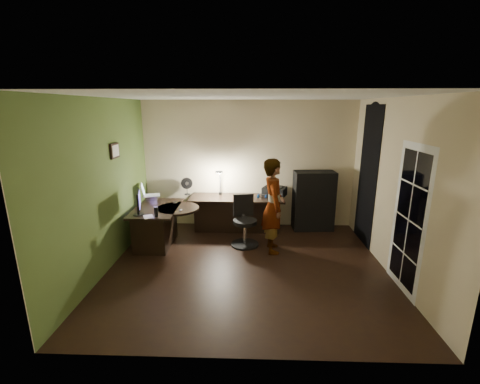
{
  "coord_description": "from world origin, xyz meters",
  "views": [
    {
      "loc": [
        0.05,
        -4.8,
        2.55
      ],
      "look_at": [
        -0.15,
        1.05,
        1.0
      ],
      "focal_mm": 24.0,
      "sensor_mm": 36.0,
      "label": 1
    }
  ],
  "objects_px": {
    "desk_left": "(158,226)",
    "monitor": "(138,207)",
    "cabinet": "(313,201)",
    "office_chair": "(245,222)",
    "person": "(273,206)",
    "desk_right": "(237,214)"
  },
  "relations": [
    {
      "from": "monitor",
      "to": "desk_left",
      "type": "bearing_deg",
      "value": 48.13
    },
    {
      "from": "desk_left",
      "to": "monitor",
      "type": "bearing_deg",
      "value": -115.48
    },
    {
      "from": "cabinet",
      "to": "monitor",
      "type": "bearing_deg",
      "value": -161.45
    },
    {
      "from": "desk_left",
      "to": "monitor",
      "type": "relative_size",
      "value": 2.74
    },
    {
      "from": "desk_left",
      "to": "cabinet",
      "type": "height_order",
      "value": "cabinet"
    },
    {
      "from": "monitor",
      "to": "person",
      "type": "bearing_deg",
      "value": -11.82
    },
    {
      "from": "desk_right",
      "to": "monitor",
      "type": "relative_size",
      "value": 4.19
    },
    {
      "from": "cabinet",
      "to": "office_chair",
      "type": "height_order",
      "value": "cabinet"
    },
    {
      "from": "desk_left",
      "to": "cabinet",
      "type": "distance_m",
      "value": 3.23
    },
    {
      "from": "desk_left",
      "to": "person",
      "type": "height_order",
      "value": "person"
    },
    {
      "from": "cabinet",
      "to": "office_chair",
      "type": "relative_size",
      "value": 1.33
    },
    {
      "from": "cabinet",
      "to": "desk_right",
      "type": "bearing_deg",
      "value": -178.51
    },
    {
      "from": "desk_left",
      "to": "person",
      "type": "bearing_deg",
      "value": -6.33
    },
    {
      "from": "desk_left",
      "to": "monitor",
      "type": "height_order",
      "value": "monitor"
    },
    {
      "from": "person",
      "to": "desk_right",
      "type": "bearing_deg",
      "value": 30.28
    },
    {
      "from": "monitor",
      "to": "person",
      "type": "height_order",
      "value": "person"
    },
    {
      "from": "desk_left",
      "to": "person",
      "type": "distance_m",
      "value": 2.22
    },
    {
      "from": "desk_right",
      "to": "desk_left",
      "type": "bearing_deg",
      "value": -151.37
    },
    {
      "from": "office_chair",
      "to": "person",
      "type": "relative_size",
      "value": 0.56
    },
    {
      "from": "desk_right",
      "to": "monitor",
      "type": "xyz_separation_m",
      "value": [
        -1.66,
        -1.2,
        0.52
      ]
    },
    {
      "from": "desk_left",
      "to": "desk_right",
      "type": "bearing_deg",
      "value": 26.72
    },
    {
      "from": "cabinet",
      "to": "office_chair",
      "type": "xyz_separation_m",
      "value": [
        -1.44,
        -0.91,
        -0.16
      ]
    }
  ]
}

